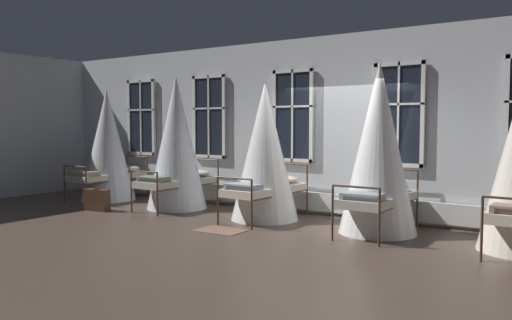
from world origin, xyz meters
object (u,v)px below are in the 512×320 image
object	(u,v)px
cot_third	(265,153)
cot_fourth	(379,150)
cot_second	(177,144)
cot_first	(108,146)
suitcase_dark	(97,200)

from	to	relation	value
cot_third	cot_fourth	bearing A→B (deg)	-88.02
cot_second	cot_first	bearing A→B (deg)	91.40
cot_second	cot_third	bearing A→B (deg)	-89.78
cot_second	cot_fourth	distance (m)	4.44
cot_first	cot_fourth	world-z (taller)	cot_fourth
cot_first	cot_second	distance (m)	2.18
cot_fourth	cot_first	bearing A→B (deg)	89.20
cot_second	suitcase_dark	world-z (taller)	cot_second
cot_first	cot_fourth	distance (m)	6.61
cot_first	cot_third	bearing A→B (deg)	-91.05
cot_third	cot_first	bearing A→B (deg)	91.11
cot_third	suitcase_dark	distance (m)	3.72
cot_fourth	suitcase_dark	distance (m)	5.81
cot_second	cot_fourth	bearing A→B (deg)	-89.06
cot_third	cot_fourth	world-z (taller)	cot_fourth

